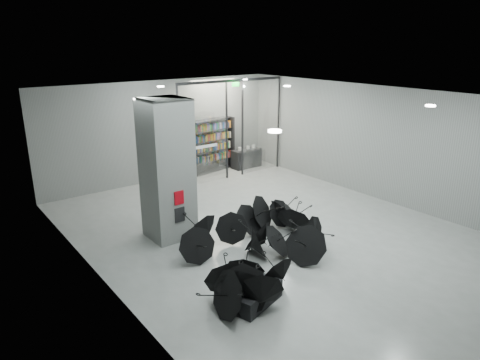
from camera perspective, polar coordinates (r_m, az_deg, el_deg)
room at (r=11.96m, az=5.55°, el=5.11°), size 14.00×14.02×4.01m
column at (r=12.35m, az=-9.55°, el=1.31°), size 1.20×1.20×4.00m
fire_cabinet at (r=12.04m, az=-7.99°, el=-2.32°), size 0.28×0.04×0.38m
info_panel at (r=12.22m, az=-7.89°, el=-4.53°), size 0.30×0.03×0.42m
exit_sign at (r=17.36m, az=-0.59°, el=12.42°), size 0.30×0.06×0.15m
glass_partition at (r=17.74m, az=-0.98°, el=7.19°), size 5.06×0.08×4.00m
bench at (r=9.72m, az=2.26°, el=-14.98°), size 1.33×0.85×0.40m
bookshelf at (r=18.86m, az=-3.66°, el=4.56°), size 2.11×0.74×2.28m
shop_counter at (r=19.53m, az=0.83°, el=2.86°), size 1.39×0.59×0.82m
umbrella_cluster at (r=11.41m, az=2.58°, el=-9.05°), size 5.17×4.82×1.33m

